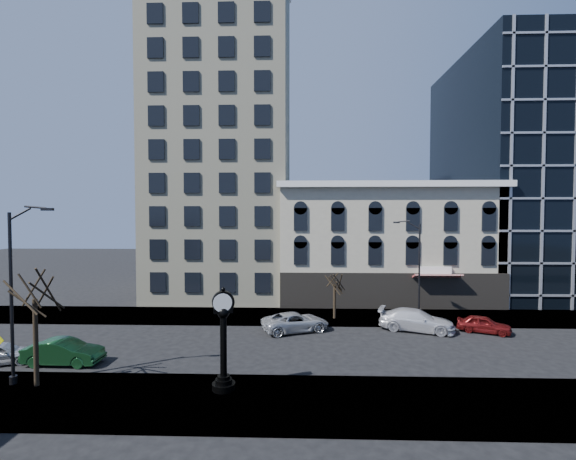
{
  "coord_description": "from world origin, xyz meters",
  "views": [
    {
      "loc": [
        2.95,
        -26.39,
        9.06
      ],
      "look_at": [
        2.0,
        4.0,
        8.0
      ],
      "focal_mm": 24.0,
      "sensor_mm": 36.0,
      "label": 1
    }
  ],
  "objects_px": {
    "street_clock": "(223,343)",
    "street_lamp_near": "(24,247)",
    "car_near_a": "(0,353)",
    "car_near_b": "(64,352)"
  },
  "relations": [
    {
      "from": "street_clock",
      "to": "street_lamp_near",
      "type": "height_order",
      "value": "street_lamp_near"
    },
    {
      "from": "street_lamp_near",
      "to": "car_near_a",
      "type": "xyz_separation_m",
      "value": [
        -3.78,
        2.86,
        -6.77
      ]
    },
    {
      "from": "street_lamp_near",
      "to": "car_near_b",
      "type": "distance_m",
      "value": 7.32
    },
    {
      "from": "street_clock",
      "to": "car_near_a",
      "type": "relative_size",
      "value": 1.34
    },
    {
      "from": "street_clock",
      "to": "car_near_b",
      "type": "xyz_separation_m",
      "value": [
        -10.55,
        3.38,
        -1.76
      ]
    },
    {
      "from": "street_lamp_near",
      "to": "car_near_b",
      "type": "bearing_deg",
      "value": 79.71
    },
    {
      "from": "street_clock",
      "to": "car_near_b",
      "type": "bearing_deg",
      "value": 145.65
    },
    {
      "from": "street_lamp_near",
      "to": "car_near_a",
      "type": "relative_size",
      "value": 2.44
    },
    {
      "from": "street_lamp_near",
      "to": "street_clock",
      "type": "bearing_deg",
      "value": -10.05
    },
    {
      "from": "street_clock",
      "to": "street_lamp_near",
      "type": "distance_m",
      "value": 11.76
    }
  ]
}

